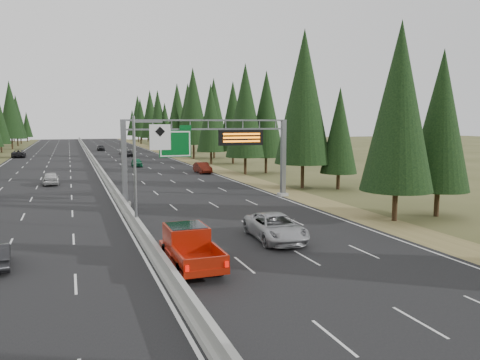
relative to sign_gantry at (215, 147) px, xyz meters
The scene contains 15 objects.
road 46.29m from the sign_gantry, 101.18° to the left, with size 32.00×260.00×0.08m, color black.
shoulder_right 46.28m from the sign_gantry, 78.86° to the left, with size 3.60×260.00×0.06m, color olive.
median_barrier 46.25m from the sign_gantry, 101.18° to the left, with size 0.70×260.00×0.85m.
sign_gantry is the anchor object (origin of this frame).
hov_sign_pole 12.96m from the sign_gantry, 130.04° to the right, with size 2.80×0.50×8.00m.
tree_row_right 41.70m from the sign_gantry, 71.63° to the left, with size 12.01×239.73×18.90m.
silver_minivan 16.70m from the sign_gantry, 93.23° to the right, with size 2.78×6.04×1.68m, color #A0A1A4.
red_pickup 21.00m from the sign_gantry, 111.09° to the right, with size 2.23×6.25×2.04m.
car_ahead_green 37.61m from the sign_gantry, 93.88° to the left, with size 1.70×4.22×1.44m, color #145B38.
car_ahead_dkred 24.89m from the sign_gantry, 77.44° to the left, with size 1.66×4.75×1.56m, color #5D170D.
car_ahead_dkgrey 61.90m from the sign_gantry, 90.92° to the left, with size 1.78×4.37×1.27m, color black.
car_ahead_white 69.80m from the sign_gantry, 90.76° to the left, with size 2.40×5.20×1.44m, color silver.
car_ahead_far 86.07m from the sign_gantry, 93.58° to the left, with size 1.74×4.32×1.47m, color black.
car_onc_white 23.84m from the sign_gantry, 131.26° to the left, with size 1.84×4.56×1.56m, color #B6B6B6.
car_onc_far 71.22m from the sign_gantry, 109.23° to the left, with size 2.71×5.88×1.63m, color black.
Camera 1 is at (-4.26, -8.13, 7.67)m, focal length 35.00 mm.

